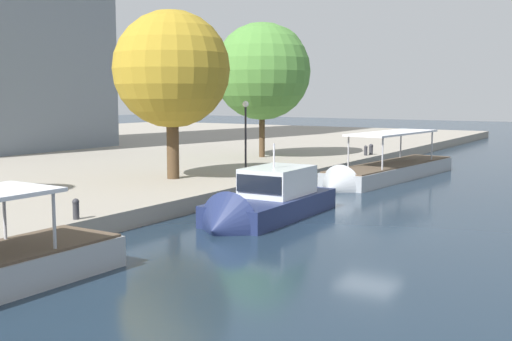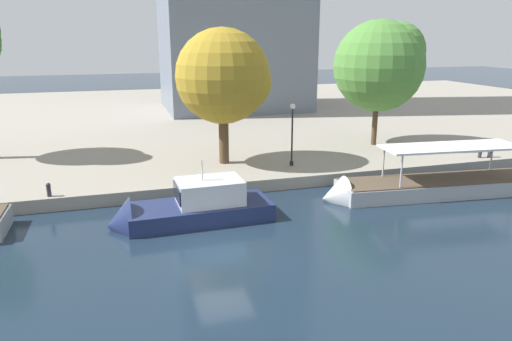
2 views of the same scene
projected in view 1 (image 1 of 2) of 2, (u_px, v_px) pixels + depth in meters
ground_plane at (369, 227)px, 26.14m from camera, size 220.00×220.00×0.00m
motor_yacht_1 at (264, 207)px, 27.69m from camera, size 8.54×3.11×4.43m
tour_boat_2 at (385, 175)px, 40.49m from camera, size 15.05×4.12×4.11m
mooring_bollard_0 at (371, 149)px, 49.19m from camera, size 0.33×0.33×0.84m
mooring_bollard_1 at (76, 208)px, 23.70m from camera, size 0.26×0.26×0.79m
mooring_bollard_2 at (366, 150)px, 48.60m from camera, size 0.28×0.28×0.77m
lamp_post at (246, 131)px, 37.53m from camera, size 0.37×0.37×4.27m
tree_1 at (263, 67)px, 46.85m from camera, size 7.15×7.15×9.91m
tree_2 at (174, 69)px, 34.74m from camera, size 6.51×6.39×9.22m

